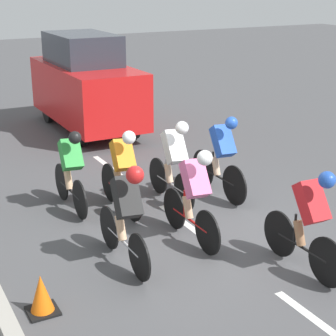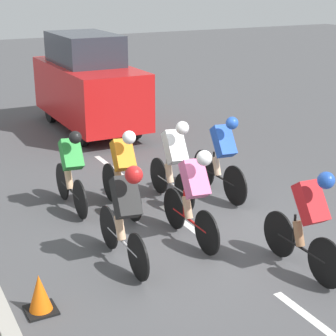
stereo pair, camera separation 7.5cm
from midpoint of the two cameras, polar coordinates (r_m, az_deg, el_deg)
ground_plane at (r=8.70m, az=3.72°, el=-6.93°), size 60.00×60.00×0.00m
lane_stripe_near at (r=6.95m, az=14.99°, el=-14.84°), size 0.12×1.40×0.01m
lane_stripe_mid at (r=9.21m, az=1.61°, el=-5.35°), size 0.12×1.40×0.01m
lane_stripe_far at (r=11.92m, az=-5.89°, el=0.30°), size 0.12×1.40×0.01m
cyclist_blue at (r=9.99m, az=5.74°, el=1.37°), size 0.35×1.75×1.53m
cyclist_black at (r=7.55m, az=-4.06°, el=-4.38°), size 0.37×1.67×1.51m
cyclist_red at (r=7.58m, az=14.35°, el=-5.00°), size 0.34×1.62×1.51m
cyclist_pink at (r=8.20m, az=2.88°, el=-2.55°), size 0.36×1.65×1.50m
cyclist_white at (r=9.63m, az=0.85°, el=0.88°), size 0.36×1.63×1.53m
cyclist_green at (r=9.50m, az=-9.57°, el=0.00°), size 0.35×1.62×1.45m
cyclist_orange at (r=9.31m, az=-4.40°, el=-0.08°), size 0.36×1.64×1.47m
support_car at (r=14.53m, az=-7.97°, el=8.47°), size 1.70×4.17×2.44m
traffic_cone at (r=6.94m, az=-12.59°, el=-12.39°), size 0.36×0.36×0.49m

